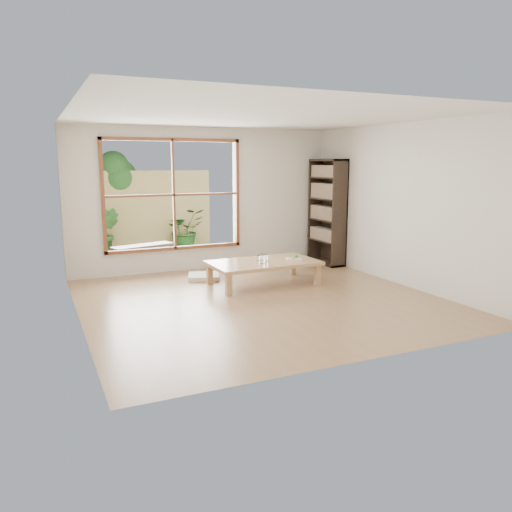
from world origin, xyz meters
The scene contains 15 objects.
ground centered at (0.00, 0.00, 0.00)m, with size 5.00×5.00×0.00m, color #906A48.
low_table centered at (0.45, 0.85, 0.34)m, with size 1.78×1.03×0.38m.
floor_cushion centered at (-0.32, 1.63, 0.04)m, with size 0.52×0.52×0.08m, color beige.
bookshelf centered at (2.32, 1.90, 1.02)m, with size 0.33×0.92×2.04m, color #2F231A.
glass_tall centered at (0.36, 0.69, 0.46)m, with size 0.09×0.09×0.16m, color silver.
glass_mid centered at (0.47, 0.82, 0.44)m, with size 0.08×0.08×0.11m, color silver.
glass_short centered at (0.48, 0.96, 0.43)m, with size 0.06×0.06×0.08m, color silver.
glass_small centered at (0.40, 0.95, 0.42)m, with size 0.06×0.06×0.08m, color silver.
food_tray centered at (0.98, 0.77, 0.40)m, with size 0.32×0.28×0.08m.
deck centered at (-0.60, 3.56, 0.00)m, with size 2.80×2.00×0.05m, color #373128.
garden_bench centered at (-1.04, 3.18, 0.34)m, with size 1.25×0.67×0.38m.
bamboo_fence centered at (-0.60, 4.56, 0.90)m, with size 2.80×0.06×1.80m, color tan.
shrub_right centered at (0.17, 4.39, 0.49)m, with size 0.85×0.73×0.94m, color #285B21.
shrub_left centered at (-1.61, 4.16, 0.55)m, with size 0.57×0.46×1.04m, color #285B21.
garden_tree centered at (-1.28, 4.86, 1.63)m, with size 1.04×0.85×2.22m.
Camera 1 is at (-2.96, -6.39, 1.98)m, focal length 35.00 mm.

